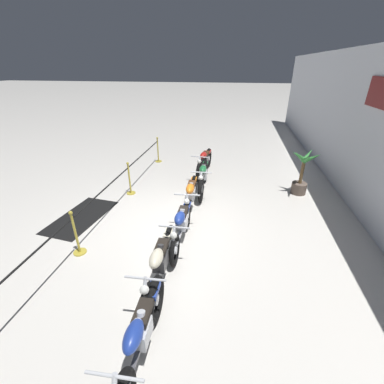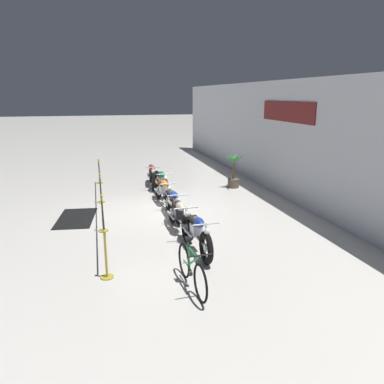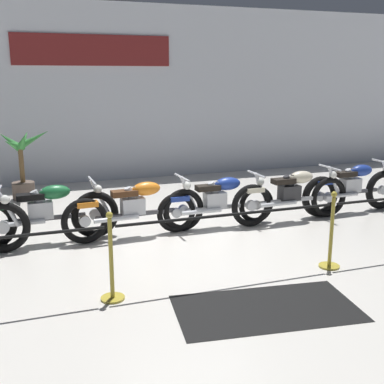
{
  "view_description": "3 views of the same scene",
  "coord_description": "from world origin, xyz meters",
  "px_view_note": "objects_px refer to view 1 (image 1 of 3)",
  "views": [
    {
      "loc": [
        5.47,
        1.63,
        3.7
      ],
      "look_at": [
        -1.0,
        0.5,
        0.44
      ],
      "focal_mm": 24.0,
      "sensor_mm": 36.0,
      "label": 1
    },
    {
      "loc": [
        11.6,
        -1.61,
        3.68
      ],
      "look_at": [
        0.82,
        1.16,
        0.78
      ],
      "focal_mm": 35.0,
      "sensor_mm": 36.0,
      "label": 2
    },
    {
      "loc": [
        -2.25,
        -6.71,
        2.52
      ],
      "look_at": [
        0.15,
        0.22,
        0.75
      ],
      "focal_mm": 45.0,
      "sensor_mm": 36.0,
      "label": 3
    }
  ],
  "objects_px": {
    "motorcycle_green_1": "(203,177)",
    "stanchion_mid_right": "(77,239)",
    "motorcycle_red_0": "(204,162)",
    "stanchion_mid_left": "(130,183)",
    "motorcycle_orange_2": "(191,196)",
    "potted_palm_left_of_row": "(302,174)",
    "motorcycle_blue_3": "(181,225)",
    "stanchion_far_left": "(129,172)",
    "floor_banner": "(81,217)",
    "motorcycle_blue_5": "(140,340)",
    "motorcycle_cream_4": "(160,265)"
  },
  "relations": [
    {
      "from": "motorcycle_red_0",
      "to": "motorcycle_green_1",
      "type": "height_order",
      "value": "motorcycle_red_0"
    },
    {
      "from": "stanchion_mid_left",
      "to": "stanchion_mid_right",
      "type": "xyz_separation_m",
      "value": [
        2.94,
        0.0,
        0.0
      ]
    },
    {
      "from": "motorcycle_red_0",
      "to": "floor_banner",
      "type": "xyz_separation_m",
      "value": [
        3.57,
        -2.89,
        -0.48
      ]
    },
    {
      "from": "motorcycle_blue_3",
      "to": "stanchion_far_left",
      "type": "distance_m",
      "value": 3.06
    },
    {
      "from": "motorcycle_blue_3",
      "to": "stanchion_far_left",
      "type": "bearing_deg",
      "value": -135.91
    },
    {
      "from": "stanchion_far_left",
      "to": "motorcycle_cream_4",
      "type": "bearing_deg",
      "value": 29.58
    },
    {
      "from": "motorcycle_red_0",
      "to": "potted_palm_left_of_row",
      "type": "bearing_deg",
      "value": 71.35
    },
    {
      "from": "motorcycle_red_0",
      "to": "motorcycle_blue_3",
      "type": "xyz_separation_m",
      "value": [
        4.17,
        0.02,
        -0.02
      ]
    },
    {
      "from": "stanchion_far_left",
      "to": "floor_banner",
      "type": "xyz_separation_m",
      "value": [
        1.58,
        -0.79,
        -0.72
      ]
    },
    {
      "from": "motorcycle_red_0",
      "to": "stanchion_mid_left",
      "type": "height_order",
      "value": "stanchion_mid_left"
    },
    {
      "from": "motorcycle_cream_4",
      "to": "stanchion_mid_right",
      "type": "height_order",
      "value": "stanchion_mid_right"
    },
    {
      "from": "motorcycle_green_1",
      "to": "floor_banner",
      "type": "xyz_separation_m",
      "value": [
        2.2,
        -3.03,
        -0.47
      ]
    },
    {
      "from": "motorcycle_orange_2",
      "to": "floor_banner",
      "type": "bearing_deg",
      "value": -74.25
    },
    {
      "from": "motorcycle_green_1",
      "to": "stanchion_mid_left",
      "type": "bearing_deg",
      "value": -74.37
    },
    {
      "from": "motorcycle_orange_2",
      "to": "stanchion_mid_right",
      "type": "relative_size",
      "value": 2.22
    },
    {
      "from": "motorcycle_blue_3",
      "to": "stanchion_far_left",
      "type": "height_order",
      "value": "stanchion_far_left"
    },
    {
      "from": "motorcycle_red_0",
      "to": "stanchion_mid_left",
      "type": "bearing_deg",
      "value": -46.46
    },
    {
      "from": "motorcycle_blue_5",
      "to": "stanchion_far_left",
      "type": "height_order",
      "value": "stanchion_far_left"
    },
    {
      "from": "motorcycle_red_0",
      "to": "motorcycle_cream_4",
      "type": "xyz_separation_m",
      "value": [
        5.53,
        -0.08,
        -0.0
      ]
    },
    {
      "from": "stanchion_mid_left",
      "to": "motorcycle_green_1",
      "type": "bearing_deg",
      "value": 105.63
    },
    {
      "from": "motorcycle_red_0",
      "to": "motorcycle_blue_5",
      "type": "distance_m",
      "value": 6.91
    },
    {
      "from": "motorcycle_blue_5",
      "to": "floor_banner",
      "type": "bearing_deg",
      "value": -138.6
    },
    {
      "from": "motorcycle_green_1",
      "to": "potted_palm_left_of_row",
      "type": "height_order",
      "value": "potted_palm_left_of_row"
    },
    {
      "from": "motorcycle_green_1",
      "to": "motorcycle_red_0",
      "type": "bearing_deg",
      "value": -173.99
    },
    {
      "from": "motorcycle_red_0",
      "to": "stanchion_far_left",
      "type": "distance_m",
      "value": 2.9
    },
    {
      "from": "potted_palm_left_of_row",
      "to": "stanchion_mid_left",
      "type": "relative_size",
      "value": 1.41
    },
    {
      "from": "motorcycle_blue_3",
      "to": "potted_palm_left_of_row",
      "type": "relative_size",
      "value": 1.44
    },
    {
      "from": "motorcycle_red_0",
      "to": "motorcycle_blue_3",
      "type": "height_order",
      "value": "motorcycle_red_0"
    },
    {
      "from": "motorcycle_blue_3",
      "to": "stanchion_far_left",
      "type": "xyz_separation_m",
      "value": [
        -2.19,
        -2.12,
        0.26
      ]
    },
    {
      "from": "motorcycle_blue_3",
      "to": "stanchion_mid_right",
      "type": "distance_m",
      "value": 2.26
    },
    {
      "from": "motorcycle_cream_4",
      "to": "potted_palm_left_of_row",
      "type": "xyz_separation_m",
      "value": [
        -4.46,
        3.27,
        0.21
      ]
    },
    {
      "from": "motorcycle_red_0",
      "to": "motorcycle_blue_5",
      "type": "bearing_deg",
      "value": 0.44
    },
    {
      "from": "potted_palm_left_of_row",
      "to": "floor_banner",
      "type": "distance_m",
      "value": 6.6
    },
    {
      "from": "motorcycle_red_0",
      "to": "stanchion_mid_left",
      "type": "distance_m",
      "value": 2.9
    },
    {
      "from": "motorcycle_green_1",
      "to": "stanchion_mid_left",
      "type": "height_order",
      "value": "stanchion_mid_left"
    },
    {
      "from": "motorcycle_blue_5",
      "to": "stanchion_far_left",
      "type": "relative_size",
      "value": 0.25
    },
    {
      "from": "stanchion_far_left",
      "to": "floor_banner",
      "type": "relative_size",
      "value": 4.4
    },
    {
      "from": "motorcycle_blue_3",
      "to": "stanchion_mid_left",
      "type": "relative_size",
      "value": 2.02
    },
    {
      "from": "motorcycle_green_1",
      "to": "stanchion_mid_right",
      "type": "xyz_separation_m",
      "value": [
        3.57,
        -2.24,
        -0.12
      ]
    },
    {
      "from": "motorcycle_cream_4",
      "to": "stanchion_mid_left",
      "type": "xyz_separation_m",
      "value": [
        -3.54,
        -2.01,
        -0.12
      ]
    },
    {
      "from": "motorcycle_orange_2",
      "to": "motorcycle_red_0",
      "type": "bearing_deg",
      "value": 179.7
    },
    {
      "from": "motorcycle_green_1",
      "to": "motorcycle_cream_4",
      "type": "xyz_separation_m",
      "value": [
        4.17,
        -0.23,
        0.0
      ]
    },
    {
      "from": "floor_banner",
      "to": "motorcycle_blue_5",
      "type": "bearing_deg",
      "value": 48.43
    },
    {
      "from": "potted_palm_left_of_row",
      "to": "stanchion_far_left",
      "type": "xyz_separation_m",
      "value": [
        0.91,
        -5.28,
        0.03
      ]
    },
    {
      "from": "motorcycle_green_1",
      "to": "motorcycle_cream_4",
      "type": "bearing_deg",
      "value": -3.14
    },
    {
      "from": "stanchion_mid_left",
      "to": "motorcycle_orange_2",
      "type": "bearing_deg",
      "value": 69.83
    },
    {
      "from": "motorcycle_red_0",
      "to": "motorcycle_cream_4",
      "type": "relative_size",
      "value": 1.0
    },
    {
      "from": "motorcycle_red_0",
      "to": "motorcycle_orange_2",
      "type": "height_order",
      "value": "motorcycle_red_0"
    },
    {
      "from": "motorcycle_red_0",
      "to": "stanchion_far_left",
      "type": "relative_size",
      "value": 0.26
    },
    {
      "from": "potted_palm_left_of_row",
      "to": "stanchion_mid_left",
      "type": "height_order",
      "value": "potted_palm_left_of_row"
    }
  ]
}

